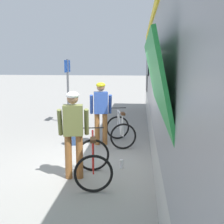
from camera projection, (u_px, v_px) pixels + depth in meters
The scene contains 10 objects.
ground_plane at pixel (95, 167), 6.32m from camera, with size 80.00×80.00×0.00m, color gray.
train_car at pixel (223, 78), 6.11m from camera, with size 3.22×16.04×3.88m.
cyclist_near_in_olive at pixel (73, 127), 5.56m from camera, with size 0.65×0.38×1.76m.
cyclist_far_in_blue at pixel (101, 108), 7.86m from camera, with size 0.65×0.38×1.76m.
bicycle_near_red at pixel (93, 161), 5.54m from camera, with size 0.89×1.18×0.99m.
bicycle_far_white at pixel (120, 130), 8.04m from camera, with size 0.93×1.20×0.99m.
backpack_on_platform at pixel (72, 138), 7.98m from camera, with size 0.28×0.18×0.40m, color navy.
water_bottle_near_the_bikes at pixel (121, 164), 6.26m from camera, with size 0.07×0.07×0.19m, color silver.
water_bottle_by_the_backpack at pixel (81, 140), 8.14m from camera, with size 0.07×0.07×0.21m, color silver.
platform_sign_post at pixel (68, 80), 10.49m from camera, with size 0.08×0.70×2.40m.
Camera 1 is at (0.97, -5.93, 2.34)m, focal length 45.41 mm.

